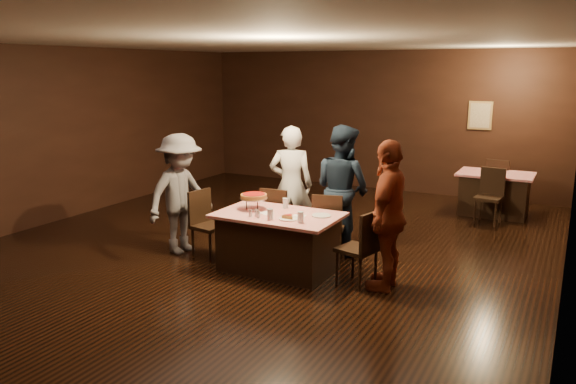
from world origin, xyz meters
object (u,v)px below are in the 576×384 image
at_px(back_table, 494,194).
at_px(chair_far_right, 329,225).
at_px(glass_back, 286,203).
at_px(diner_red_shirt, 388,215).
at_px(main_table, 278,242).
at_px(chair_far_left, 279,218).
at_px(chair_back_near, 489,197).
at_px(chair_back_far, 499,183).
at_px(chair_end_right, 357,248).
at_px(diner_white_jacket, 291,185).
at_px(plate_empty, 321,216).
at_px(glass_front_left, 270,214).
at_px(pizza_stand, 254,196).
at_px(chair_end_left, 210,225).
at_px(glass_front_right, 301,217).
at_px(diner_navy_hoodie, 342,189).
at_px(diner_grey_knit, 180,194).

xyz_separation_m(back_table, chair_far_right, (-1.70, -3.62, 0.09)).
bearing_deg(glass_back, diner_red_shirt, -8.57).
xyz_separation_m(main_table, chair_far_left, (-0.40, 0.75, 0.09)).
relative_size(back_table, chair_back_near, 1.37).
relative_size(chair_far_right, chair_back_near, 1.00).
xyz_separation_m(chair_far_left, chair_back_far, (2.50, 4.22, 0.00)).
height_order(chair_end_right, diner_white_jacket, diner_white_jacket).
distance_m(chair_back_far, plate_empty, 5.07).
bearing_deg(diner_red_shirt, glass_front_left, -77.77).
height_order(chair_end_right, glass_back, chair_end_right).
distance_m(diner_white_jacket, plate_empty, 1.39).
bearing_deg(plate_empty, pizza_stand, -173.99).
relative_size(chair_end_right, plate_empty, 3.80).
bearing_deg(chair_end_right, diner_red_shirt, 115.44).
height_order(chair_end_left, glass_back, chair_end_left).
bearing_deg(pizza_stand, diner_white_jacket, 90.30).
distance_m(diner_red_shirt, glass_front_right, 1.06).
height_order(diner_white_jacket, diner_navy_hoodie, diner_navy_hoodie).
bearing_deg(diner_grey_knit, diner_white_jacket, -35.02).
height_order(chair_end_left, glass_front_left, chair_end_left).
relative_size(diner_white_jacket, plate_empty, 7.20).
distance_m(chair_far_right, diner_white_jacket, 0.99).
relative_size(diner_red_shirt, pizza_stand, 4.80).
bearing_deg(main_table, glass_back, 99.46).
height_order(chair_far_left, diner_red_shirt, diner_red_shirt).
relative_size(pizza_stand, glass_front_left, 2.71).
bearing_deg(chair_back_near, diner_white_jacket, -128.83).
relative_size(chair_back_far, diner_red_shirt, 0.52).
height_order(diner_navy_hoodie, glass_front_right, diner_navy_hoodie).
bearing_deg(chair_back_near, chair_far_right, -114.25).
bearing_deg(glass_front_right, chair_back_far, 72.40).
distance_m(diner_grey_knit, glass_back, 1.58).
bearing_deg(diner_white_jacket, glass_front_right, 99.10).
bearing_deg(back_table, chair_end_left, -126.27).
xyz_separation_m(diner_red_shirt, plate_empty, (-0.91, 0.08, -0.13)).
bearing_deg(chair_end_right, chair_end_left, -76.04).
distance_m(chair_end_right, glass_front_right, 0.79).
height_order(diner_grey_knit, pizza_stand, diner_grey_knit).
height_order(chair_end_left, glass_front_right, chair_end_left).
bearing_deg(main_table, glass_front_right, -29.05).
height_order(main_table, glass_front_left, glass_front_left).
distance_m(chair_far_right, chair_end_left, 1.68).
relative_size(chair_end_right, glass_front_right, 6.79).
bearing_deg(chair_end_right, diner_grey_knit, -76.20).
bearing_deg(chair_far_right, pizza_stand, 27.28).
relative_size(main_table, diner_white_jacket, 0.89).
height_order(back_table, chair_far_left, chair_far_left).
distance_m(glass_front_right, glass_back, 0.74).
bearing_deg(chair_end_left, glass_front_right, -89.28).
bearing_deg(diner_white_jacket, glass_front_left, 85.08).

